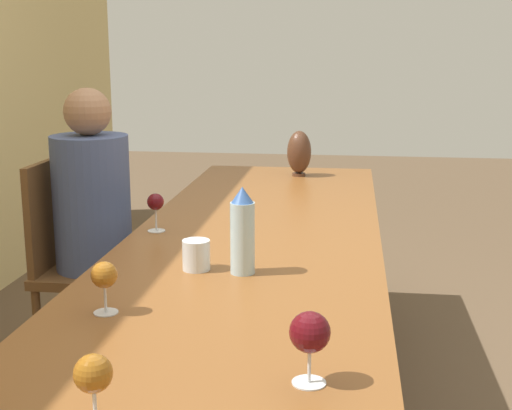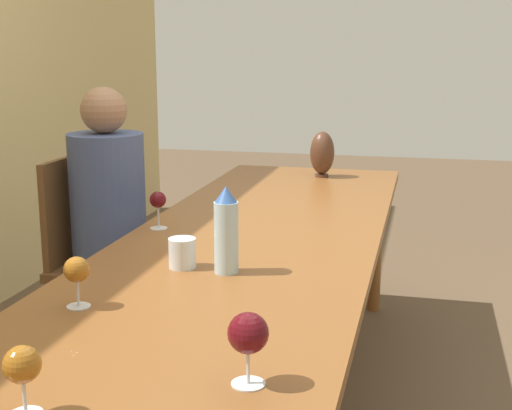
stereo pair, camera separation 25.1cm
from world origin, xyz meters
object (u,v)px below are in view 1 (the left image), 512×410
object	(u,v)px
water_bottle	(243,232)
chair_far	(79,259)
wine_glass_3	(104,276)
person_far	(96,223)
wine_glass_2	(310,334)
wine_glass_1	(156,204)
vase	(299,152)
wine_glass_0	(93,376)
water_tumbler	(196,255)

from	to	relation	value
water_bottle	chair_far	distance (m)	1.25
chair_far	wine_glass_3	bearing A→B (deg)	-155.32
water_bottle	person_far	world-z (taller)	person_far
wine_glass_2	wine_glass_3	size ratio (longest dim) A/B	1.12
water_bottle	wine_glass_1	size ratio (longest dim) A/B	1.86
water_bottle	wine_glass_3	world-z (taller)	water_bottle
chair_far	vase	bearing A→B (deg)	-49.04
wine_glass_0	chair_far	distance (m)	1.90
water_tumbler	vase	bearing A→B (deg)	-6.52
water_tumbler	wine_glass_3	xyz separation A→B (m)	(-0.38, 0.15, 0.05)
wine_glass_0	chair_far	bearing A→B (deg)	22.59
wine_glass_3	chair_far	size ratio (longest dim) A/B	0.14
wine_glass_0	chair_far	size ratio (longest dim) A/B	0.14
wine_glass_1	chair_far	size ratio (longest dim) A/B	0.15
wine_glass_0	wine_glass_1	distance (m)	1.34
wine_glass_3	person_far	distance (m)	1.31
wine_glass_0	wine_glass_3	distance (m)	0.55
wine_glass_1	wine_glass_3	bearing A→B (deg)	-173.45
wine_glass_3	person_far	world-z (taller)	person_far
wine_glass_1	wine_glass_3	distance (m)	0.80
water_bottle	wine_glass_3	distance (m)	0.46
wine_glass_2	water_bottle	bearing A→B (deg)	19.27
wine_glass_3	person_far	xyz separation A→B (m)	(1.21, 0.47, -0.18)
vase	person_far	size ratio (longest dim) A/B	0.19
wine_glass_3	water_bottle	bearing A→B (deg)	-38.56
wine_glass_2	person_far	bearing A→B (deg)	33.20
wine_glass_0	person_far	xyz separation A→B (m)	(1.73, 0.64, -0.18)
wine_glass_2	person_far	xyz separation A→B (m)	(1.52, 1.00, -0.19)
water_bottle	wine_glass_1	world-z (taller)	water_bottle
wine_glass_1	wine_glass_3	world-z (taller)	wine_glass_1
wine_glass_2	chair_far	xyz separation A→B (m)	(1.52, 1.08, -0.35)
water_tumbler	chair_far	bearing A→B (deg)	40.13
water_tumbler	wine_glass_2	xyz separation A→B (m)	(-0.69, -0.38, 0.06)
vase	water_bottle	bearing A→B (deg)	178.50
vase	chair_far	distance (m)	1.23
water_tumbler	person_far	distance (m)	1.05
wine_glass_1	chair_far	xyz separation A→B (m)	(0.41, 0.46, -0.35)
water_bottle	wine_glass_2	world-z (taller)	water_bottle
wine_glass_2	vase	bearing A→B (deg)	4.81
chair_far	person_far	distance (m)	0.18
water_tumbler	wine_glass_2	world-z (taller)	wine_glass_2
water_bottle	wine_glass_0	size ratio (longest dim) A/B	1.94
wine_glass_0	wine_glass_2	xyz separation A→B (m)	(0.21, -0.36, 0.01)
water_tumbler	wine_glass_1	bearing A→B (deg)	29.57
wine_glass_0	wine_glass_1	xyz separation A→B (m)	(1.32, 0.26, 0.01)
vase	wine_glass_1	world-z (taller)	vase
wine_glass_2	wine_glass_3	bearing A→B (deg)	59.28
water_bottle	wine_glass_0	xyz separation A→B (m)	(-0.88, 0.12, -0.03)
chair_far	person_far	world-z (taller)	person_far
wine_glass_0	person_far	distance (m)	1.85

